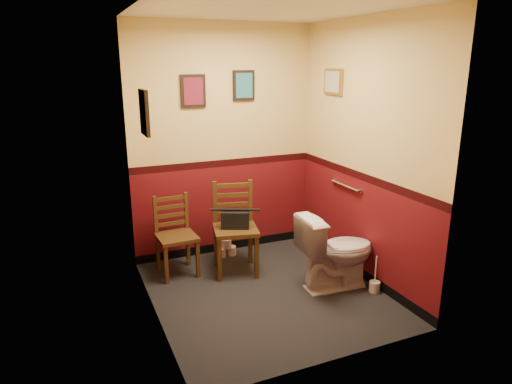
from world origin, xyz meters
The scene contains 17 objects.
floor centered at (0.00, 0.00, 0.00)m, with size 2.20×2.40×0.00m, color black.
ceiling centered at (0.00, 0.00, 2.70)m, with size 2.20×2.40×0.00m, color silver.
wall_back centered at (0.00, 1.20, 1.35)m, with size 2.20×2.70×0.00m, color #5A0E14.
wall_front centered at (0.00, -1.20, 1.35)m, with size 2.20×2.70×0.00m, color #5A0E14.
wall_left centered at (-1.10, 0.00, 1.35)m, with size 2.40×2.70×0.00m, color #5A0E14.
wall_right centered at (1.10, 0.00, 1.35)m, with size 2.40×2.70×0.00m, color #5A0E14.
grab_bar centered at (1.07, 0.25, 0.95)m, with size 0.05×0.56×0.06m.
framed_print_back_a centered at (-0.35, 1.18, 1.95)m, with size 0.28×0.04×0.36m.
framed_print_back_b centered at (0.25, 1.18, 2.00)m, with size 0.26×0.04×0.34m.
framed_print_left centered at (-1.08, 0.10, 1.85)m, with size 0.04×0.30×0.38m.
framed_print_right centered at (1.08, 0.60, 2.05)m, with size 0.04×0.34×0.28m.
toilet centered at (0.72, -0.16, 0.39)m, with size 0.45×0.80×0.78m, color white.
toilet_brush centered at (1.03, -0.42, 0.06)m, with size 0.11×0.11×0.39m.
chair_left centered at (-0.71, 0.82, 0.44)m, with size 0.42×0.42×0.87m.
chair_right centered at (-0.09, 0.63, 0.50)m, with size 0.56×0.56×1.00m.
handbag centered at (-0.10, 0.58, 0.62)m, with size 0.34×0.26×0.22m.
tp_stack centered at (-0.05, 1.04, 0.09)m, with size 0.24×0.13×0.21m.
Camera 1 is at (-1.75, -3.79, 2.25)m, focal length 32.00 mm.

